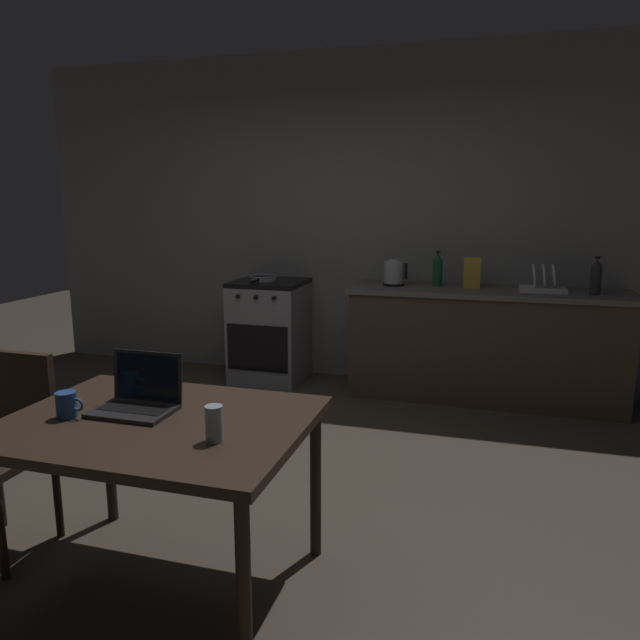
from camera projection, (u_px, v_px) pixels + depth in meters
ground_plane at (239, 488)px, 3.34m from camera, size 12.00×12.00×0.00m
back_wall at (377, 219)px, 5.19m from camera, size 6.40×0.10×2.83m
kitchen_counter at (485, 344)px, 4.79m from camera, size 2.16×0.64×0.89m
stove_oven at (270, 331)px, 5.29m from camera, size 0.60×0.62×0.89m
dining_table at (158, 436)px, 2.37m from camera, size 1.19×0.91×0.74m
chair at (6, 438)px, 2.72m from camera, size 0.40×0.40×0.90m
laptop at (138, 399)px, 2.44m from camera, size 0.32×0.25×0.23m
electric_kettle at (394, 273)px, 4.88m from camera, size 0.19×0.17×0.22m
bottle at (596, 276)px, 4.41m from camera, size 0.08×0.08×0.28m
frying_pan at (263, 278)px, 5.19m from camera, size 0.25×0.42×0.05m
coffee_mug at (67, 405)px, 2.36m from camera, size 0.12×0.08×0.10m
drinking_glass at (214, 423)px, 2.13m from camera, size 0.06×0.06×0.13m
cereal_box at (472, 273)px, 4.73m from camera, size 0.13×0.05×0.24m
dish_rack at (543, 285)px, 4.58m from camera, size 0.34×0.26×0.21m
bottle_b at (438, 269)px, 4.86m from camera, size 0.08×0.08×0.29m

